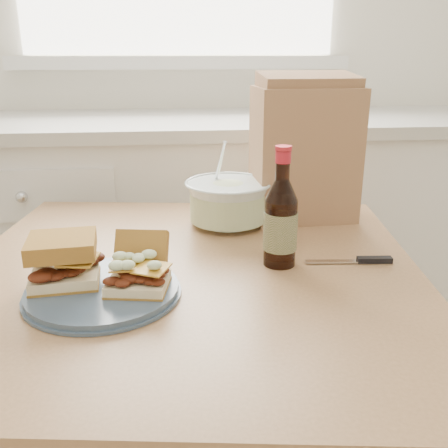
{
  "coord_description": "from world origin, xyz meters",
  "views": [
    {
      "loc": [
        -0.05,
        -0.1,
        1.16
      ],
      "look_at": [
        0.05,
        0.83,
        0.84
      ],
      "focal_mm": 40.0,
      "sensor_mm": 36.0,
      "label": 1
    }
  ],
  "objects": [
    {
      "name": "beer_bottle",
      "position": [
        0.16,
        0.8,
        0.85
      ],
      "size": [
        0.07,
        0.07,
        0.24
      ],
      "rotation": [
        0.0,
        0.0,
        0.27
      ],
      "color": "black",
      "rests_on": "dining_table"
    },
    {
      "name": "knife",
      "position": [
        0.33,
        0.79,
        0.76
      ],
      "size": [
        0.18,
        0.03,
        0.01
      ],
      "rotation": [
        0.0,
        0.0,
        -0.08
      ],
      "color": "silver",
      "rests_on": "dining_table"
    },
    {
      "name": "sandwich_right",
      "position": [
        -0.11,
        0.7,
        0.8
      ],
      "size": [
        0.11,
        0.15,
        0.09
      ],
      "rotation": [
        0.0,
        0.0,
        -0.17
      ],
      "color": "beige",
      "rests_on": "plate"
    },
    {
      "name": "coleslaw_bowl",
      "position": [
        0.08,
        1.05,
        0.81
      ],
      "size": [
        0.21,
        0.21,
        0.21
      ],
      "color": "silver",
      "rests_on": "dining_table"
    },
    {
      "name": "dining_table",
      "position": [
        -0.02,
        0.79,
        0.65
      ],
      "size": [
        1.02,
        1.02,
        0.76
      ],
      "rotation": [
        0.0,
        0.0,
        -0.13
      ],
      "color": "#AC7D51",
      "rests_on": "ground"
    },
    {
      "name": "paper_bag",
      "position": [
        0.28,
        1.1,
        0.92
      ],
      "size": [
        0.26,
        0.17,
        0.32
      ],
      "primitive_type": "cube",
      "rotation": [
        0.0,
        0.0,
        0.04
      ],
      "color": "#9A724A",
      "rests_on": "dining_table"
    },
    {
      "name": "sandwich_left",
      "position": [
        -0.24,
        0.72,
        0.82
      ],
      "size": [
        0.12,
        0.11,
        0.08
      ],
      "rotation": [
        0.0,
        0.0,
        0.1
      ],
      "color": "beige",
      "rests_on": "plate"
    },
    {
      "name": "wall_back",
      "position": [
        0.0,
        2.0,
        1.35
      ],
      "size": [
        4.0,
        0.02,
        2.7
      ],
      "primitive_type": "cube",
      "color": "white",
      "rests_on": "ground"
    },
    {
      "name": "plate",
      "position": [
        -0.18,
        0.7,
        0.77
      ],
      "size": [
        0.26,
        0.26,
        0.02
      ],
      "primitive_type": "cylinder",
      "color": "#3E5165",
      "rests_on": "dining_table"
    },
    {
      "name": "cabinet_run",
      "position": [
        -0.0,
        1.7,
        0.47
      ],
      "size": [
        2.5,
        0.64,
        0.94
      ],
      "color": "silver",
      "rests_on": "ground"
    }
  ]
}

